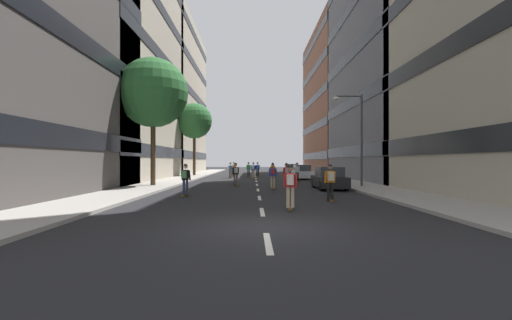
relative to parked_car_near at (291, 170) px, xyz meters
name	(u,v)px	position (x,y,z in m)	size (l,w,h in m)	color
ground_plane	(256,180)	(-4.87, -11.33, -0.70)	(152.95, 152.95, 0.00)	black
sidewalk_left	(186,178)	(-12.62, -8.14, -0.63)	(3.34, 70.10, 0.14)	#9E9991
sidewalk_right	(325,178)	(2.87, -8.14, -0.63)	(3.34, 70.10, 0.14)	#9E9991
lane_markings	(256,180)	(-4.87, -11.32, -0.70)	(0.16, 57.20, 0.01)	silver
building_left_mid	(80,12)	(-22.40, -12.16, 15.99)	(16.33, 22.02, 33.20)	#B2A893
building_left_far	(146,99)	(-22.40, 9.32, 11.11)	(16.33, 23.84, 23.44)	#B2A893
building_right_mid	(431,36)	(12.65, -12.16, 13.77)	(16.33, 20.00, 28.75)	slate
building_right_far	(363,102)	(12.65, 9.32, 10.75)	(16.33, 22.16, 22.73)	brown
parked_car_near	(291,170)	(0.00, 0.00, 0.00)	(1.82, 4.40, 1.52)	navy
parked_car_mid	(302,173)	(0.00, -9.96, 0.00)	(1.82, 4.40, 1.52)	silver
parked_car_far	(329,179)	(0.00, -23.19, 0.00)	(1.82, 4.40, 1.52)	black
street_tree_near	(153,93)	(-12.62, -21.01, 6.28)	(5.14, 5.14, 9.43)	#4C3823
street_tree_mid	(194,121)	(-12.62, -2.62, 6.29)	(4.49, 4.49, 9.13)	#4C3823
streetlamp_right	(356,130)	(2.17, -22.22, 3.44)	(2.13, 0.30, 6.50)	#3F3F44
skater_0	(185,178)	(-8.90, -27.96, 0.32)	(0.56, 0.92, 1.78)	brown
skater_1	(258,168)	(-4.60, -4.17, 0.32)	(0.57, 0.92, 1.78)	brown
skater_2	(273,174)	(-3.85, -23.17, 0.32)	(0.54, 0.91, 1.78)	brown
skater_3	(330,180)	(-1.52, -30.36, 0.32)	(0.53, 0.90, 1.78)	brown
skater_4	(273,171)	(-3.30, -13.70, 0.29)	(0.57, 0.92, 1.78)	brown
skater_5	(287,173)	(-2.61, -20.13, 0.32)	(0.57, 0.92, 1.78)	brown
skater_6	(234,169)	(-7.47, -5.19, 0.29)	(0.55, 0.92, 1.78)	brown
skater_7	(253,169)	(-5.15, -7.61, 0.32)	(0.56, 0.92, 1.78)	brown
skater_8	(230,169)	(-7.69, -8.03, 0.32)	(0.56, 0.92, 1.78)	brown
skater_9	(236,173)	(-6.54, -19.88, 0.32)	(0.57, 0.92, 1.78)	brown
skater_10	(248,168)	(-5.73, -3.29, 0.29)	(0.56, 0.92, 1.78)	brown
skater_11	(297,171)	(-1.19, -15.33, 0.29)	(0.57, 0.92, 1.78)	brown
skater_12	(290,184)	(-3.75, -33.31, 0.32)	(0.56, 0.92, 1.78)	brown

